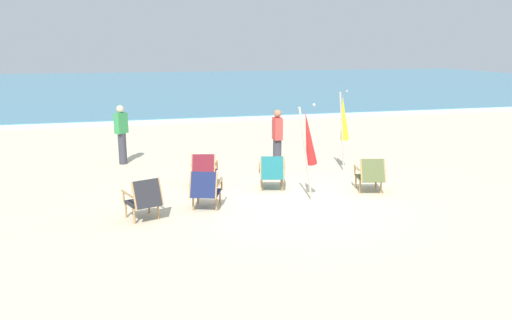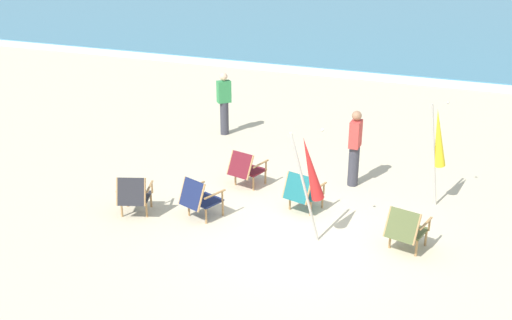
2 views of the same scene
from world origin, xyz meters
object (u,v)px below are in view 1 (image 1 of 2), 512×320
at_px(umbrella_furled_red, 309,139).
at_px(person_by_waterline, 122,134).
at_px(beach_chair_front_left, 144,198).
at_px(person_near_chairs, 277,140).
at_px(beach_chair_mid_center, 205,189).
at_px(beach_chair_back_left, 272,172).
at_px(beach_chair_back_right, 204,169).
at_px(beach_chair_front_right, 370,174).
at_px(umbrella_furled_yellow, 344,119).

height_order(umbrella_furled_red, person_by_waterline, umbrella_furled_red).
bearing_deg(beach_chair_front_left, person_near_chairs, 40.03).
xyz_separation_m(beach_chair_mid_center, person_near_chairs, (2.28, 2.58, 0.41)).
height_order(beach_chair_back_left, beach_chair_back_right, beach_chair_back_left).
distance_m(beach_chair_front_right, beach_chair_mid_center, 3.74).
height_order(umbrella_furled_red, person_near_chairs, umbrella_furled_red).
distance_m(umbrella_furled_red, person_near_chairs, 2.69).
distance_m(beach_chair_mid_center, beach_chair_back_right, 1.66).
bearing_deg(person_by_waterline, umbrella_furled_red, -50.93).
bearing_deg(person_near_chairs, beach_chair_back_left, -110.90).
height_order(beach_chair_back_left, umbrella_furled_yellow, umbrella_furled_yellow).
bearing_deg(beach_chair_back_left, umbrella_furled_yellow, 28.35).
height_order(beach_chair_front_left, person_by_waterline, person_by_waterline).
relative_size(beach_chair_back_left, umbrella_furled_red, 0.40).
bearing_deg(beach_chair_front_left, umbrella_furled_red, 4.78).
distance_m(beach_chair_front_left, umbrella_furled_yellow, 5.81).
relative_size(umbrella_furled_red, person_near_chairs, 1.27).
relative_size(beach_chair_front_right, umbrella_furled_red, 0.40).
xyz_separation_m(beach_chair_front_right, umbrella_furled_yellow, (0.20, 1.97, 0.95)).
bearing_deg(beach_chair_back_left, umbrella_furled_red, -66.58).
height_order(beach_chair_front_right, beach_chair_back_right, beach_chair_front_right).
bearing_deg(umbrella_furled_yellow, beach_chair_back_right, -171.34).
bearing_deg(beach_chair_front_right, person_by_waterline, 141.18).
height_order(beach_chair_front_left, person_near_chairs, person_near_chairs).
bearing_deg(umbrella_furled_red, beach_chair_mid_center, 178.24).
bearing_deg(beach_chair_front_right, beach_chair_back_right, 158.11).
relative_size(beach_chair_back_left, umbrella_furled_yellow, 0.39).
height_order(beach_chair_front_left, beach_chair_back_left, beach_chair_front_left).
relative_size(beach_chair_front_left, umbrella_furled_yellow, 0.39).
distance_m(beach_chair_mid_center, person_by_waterline, 4.81).
bearing_deg(umbrella_furled_yellow, person_near_chairs, 167.46).
xyz_separation_m(beach_chair_back_left, person_by_waterline, (-3.27, 3.53, 0.41)).
xyz_separation_m(beach_chair_front_right, person_by_waterline, (-5.32, 4.28, 0.41)).
bearing_deg(person_by_waterline, person_near_chairs, -26.68).
xyz_separation_m(beach_chair_back_left, umbrella_furled_red, (0.46, -1.06, 0.92)).
bearing_deg(beach_chair_back_right, person_by_waterline, 122.40).
xyz_separation_m(beach_chair_mid_center, beach_chair_back_left, (1.67, 0.99, -0.00)).
xyz_separation_m(umbrella_furled_red, umbrella_furled_yellow, (1.80, 2.27, 0.03)).
bearing_deg(beach_chair_back_left, person_by_waterline, 132.77).
bearing_deg(umbrella_furled_red, person_near_chairs, 86.81).
relative_size(beach_chair_front_right, beach_chair_back_left, 1.02).
relative_size(beach_chair_front_left, beach_chair_back_right, 0.99).
bearing_deg(umbrella_furled_red, beach_chair_back_right, 137.96).
xyz_separation_m(beach_chair_back_right, umbrella_furled_red, (1.90, -1.71, 0.92)).
height_order(beach_chair_mid_center, beach_chair_back_right, beach_chair_mid_center).
bearing_deg(person_by_waterline, beach_chair_back_right, -57.60).
bearing_deg(beach_chair_back_left, person_near_chairs, 69.10).
distance_m(beach_chair_front_left, person_near_chairs, 4.56).
distance_m(beach_chair_mid_center, umbrella_furled_yellow, 4.61).
height_order(beach_chair_mid_center, beach_chair_back_left, beach_chair_mid_center).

